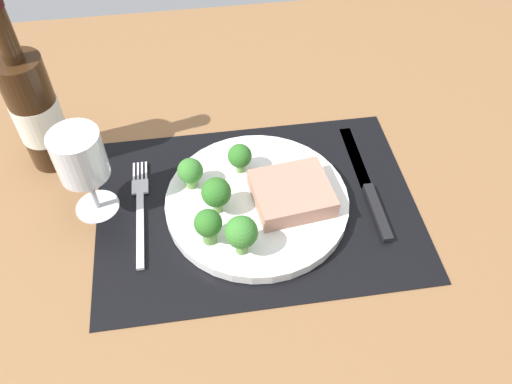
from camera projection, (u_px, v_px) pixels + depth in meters
The scene contains 13 objects.
ground_plane at pixel (257, 213), 75.97cm from camera, with size 140.00×110.00×3.00cm, color brown.
placemat at pixel (257, 206), 74.72cm from camera, with size 45.27×32.53×0.30cm, color black.
plate at pixel (257, 202), 73.99cm from camera, with size 25.88×25.88×1.60cm, color white.
steak at pixel (292, 193), 72.17cm from camera, with size 10.43×9.30×2.80cm, color tan.
broccoli_center at pixel (216, 193), 69.34cm from camera, with size 4.05×4.05×5.74cm.
broccoli_back_left at pixel (240, 156), 74.66cm from camera, with size 3.47×3.47×4.79cm.
broccoli_near_fork at pixel (241, 233), 64.84cm from camera, with size 4.21×4.21×6.06cm.
broccoli_front_edge at pixel (190, 172), 72.86cm from camera, with size 3.63×3.63×4.83cm.
broccoli_near_steak at pixel (208, 225), 66.21cm from camera, with size 3.65×3.65×5.50cm.
fork at pixel (140, 210), 73.76cm from camera, with size 2.40×19.20×0.50cm.
knife at pixel (369, 189), 76.29cm from camera, with size 1.80×23.00×0.80cm.
wine_bottle at pixel (36, 111), 73.96cm from camera, with size 6.70×6.70×27.20cm.
wine_glass at pixel (81, 160), 67.50cm from camera, with size 6.66×6.66×13.96cm.
Camera 1 is at (-7.00, -46.53, 58.22)cm, focal length 36.64 mm.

